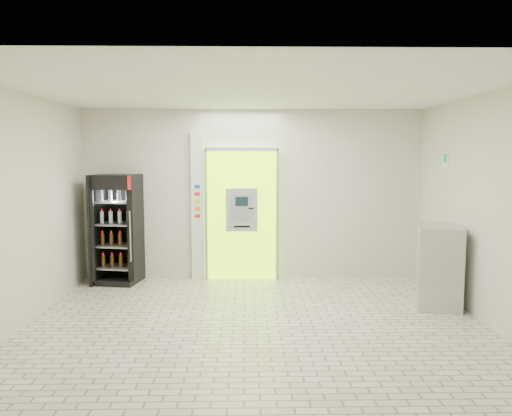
{
  "coord_description": "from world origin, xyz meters",
  "views": [
    {
      "loc": [
        -0.12,
        -6.33,
        2.19
      ],
      "look_at": [
        0.03,
        1.2,
        1.4
      ],
      "focal_mm": 35.0,
      "sensor_mm": 36.0,
      "label": 1
    }
  ],
  "objects": [
    {
      "name": "beverage_cooler",
      "position": [
        -2.34,
        2.19,
        0.9
      ],
      "size": [
        0.8,
        0.76,
        1.87
      ],
      "rotation": [
        0.0,
        0.0,
        -0.18
      ],
      "color": "black",
      "rests_on": "ground"
    },
    {
      "name": "steel_cabinet",
      "position": [
        2.69,
        0.78,
        0.59
      ],
      "size": [
        0.82,
        1.01,
        1.18
      ],
      "rotation": [
        0.0,
        0.0,
        -0.28
      ],
      "color": "#AAACB1",
      "rests_on": "ground"
    },
    {
      "name": "pillar",
      "position": [
        -0.98,
        2.45,
        1.3
      ],
      "size": [
        0.22,
        0.11,
        2.6
      ],
      "color": "silver",
      "rests_on": "ground"
    },
    {
      "name": "room_shell",
      "position": [
        0.0,
        0.0,
        1.84
      ],
      "size": [
        6.0,
        6.0,
        6.0
      ],
      "color": "beige",
      "rests_on": "ground"
    },
    {
      "name": "ground",
      "position": [
        0.0,
        0.0,
        0.0
      ],
      "size": [
        6.0,
        6.0,
        0.0
      ],
      "primitive_type": "plane",
      "color": "beige",
      "rests_on": "ground"
    },
    {
      "name": "atm_assembly",
      "position": [
        -0.2,
        2.41,
        1.17
      ],
      "size": [
        1.3,
        0.24,
        2.33
      ],
      "color": "#A2FF09",
      "rests_on": "ground"
    },
    {
      "name": "exit_sign",
      "position": [
        2.99,
        1.4,
        2.12
      ],
      "size": [
        0.02,
        0.22,
        0.26
      ],
      "color": "white",
      "rests_on": "room_shell"
    }
  ]
}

